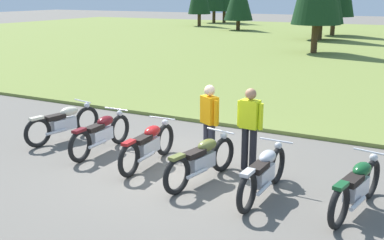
% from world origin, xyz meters
% --- Properties ---
extents(ground_plane, '(140.00, 140.00, 0.00)m').
position_xyz_m(ground_plane, '(0.00, 0.00, 0.00)').
color(ground_plane, '#605B54').
extents(grass_moorland, '(80.00, 44.00, 0.10)m').
position_xyz_m(grass_moorland, '(0.00, 25.31, 0.05)').
color(grass_moorland, olive).
rests_on(grass_moorland, ground).
extents(motorcycle_cream, '(0.70, 2.08, 0.88)m').
position_xyz_m(motorcycle_cream, '(-3.40, 0.45, 0.44)').
color(motorcycle_cream, black).
rests_on(motorcycle_cream, ground).
extents(motorcycle_maroon, '(0.62, 2.10, 0.88)m').
position_xyz_m(motorcycle_maroon, '(-2.04, 0.17, 0.44)').
color(motorcycle_maroon, black).
rests_on(motorcycle_maroon, ground).
extents(motorcycle_red, '(0.62, 2.10, 0.88)m').
position_xyz_m(motorcycle_red, '(-0.68, -0.02, 0.44)').
color(motorcycle_red, black).
rests_on(motorcycle_red, ground).
extents(motorcycle_olive, '(0.67, 2.08, 0.88)m').
position_xyz_m(motorcycle_olive, '(0.68, -0.29, 0.44)').
color(motorcycle_olive, black).
rests_on(motorcycle_olive, ground).
extents(motorcycle_silver, '(0.62, 2.10, 0.88)m').
position_xyz_m(motorcycle_silver, '(1.92, -0.39, 0.44)').
color(motorcycle_silver, black).
rests_on(motorcycle_silver, ground).
extents(motorcycle_british_green, '(0.68, 2.08, 0.88)m').
position_xyz_m(motorcycle_british_green, '(3.44, -0.24, 0.44)').
color(motorcycle_british_green, black).
rests_on(motorcycle_british_green, ground).
extents(rider_near_row_end, '(0.49, 0.37, 1.67)m').
position_xyz_m(rider_near_row_end, '(0.39, 0.61, 0.95)').
color(rider_near_row_end, '#2D2D38').
rests_on(rider_near_row_end, ground).
extents(rider_with_back_turned, '(0.55, 0.25, 1.67)m').
position_xyz_m(rider_with_back_turned, '(1.24, 0.67, 0.95)').
color(rider_with_back_turned, black).
rests_on(rider_with_back_turned, ground).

